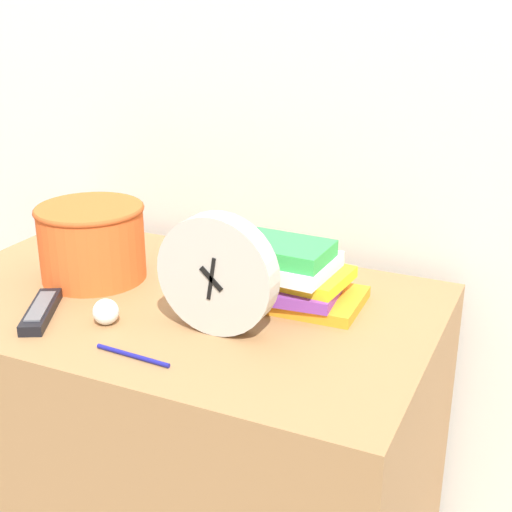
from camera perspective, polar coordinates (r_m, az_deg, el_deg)
The scene contains 8 objects.
wall_back at distance 1.64m, azimuth 0.02°, elevation 15.39°, with size 6.00×0.04×2.40m.
desk at distance 1.62m, azimuth -5.95°, elevation -16.10°, with size 1.02×0.63×0.78m.
desk_clock at distance 1.24m, azimuth -3.15°, elevation -1.51°, with size 0.22×0.05×0.22m.
book_stack at distance 1.37m, azimuth 2.50°, elevation -1.50°, with size 0.27×0.19×0.13m.
basket at distance 1.52m, azimuth -13.00°, elevation 1.25°, with size 0.22×0.22×0.16m.
tv_remote at distance 1.39m, azimuth -16.82°, elevation -4.23°, with size 0.11×0.17×0.02m.
crumpled_paper_ball at distance 1.33m, azimuth -11.93°, elevation -4.38°, with size 0.05×0.05×0.05m.
pen at distance 1.21m, azimuth -9.84°, elevation -7.85°, with size 0.15×0.02×0.01m.
Camera 1 is at (0.68, -0.78, 1.36)m, focal length 50.00 mm.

